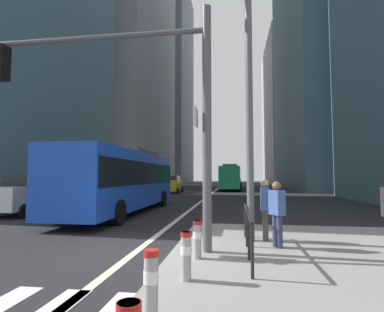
% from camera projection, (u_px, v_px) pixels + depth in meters
% --- Properties ---
extents(ground_plane, '(160.00, 160.00, 0.00)m').
position_uv_depth(ground_plane, '(207.00, 197.00, 27.12)').
color(ground_plane, black).
extents(lane_centre_line, '(0.20, 80.00, 0.01)m').
position_uv_depth(lane_centre_line, '(214.00, 191.00, 37.00)').
color(lane_centre_line, beige).
rests_on(lane_centre_line, ground).
extents(office_tower_left_mid, '(11.78, 25.67, 52.31)m').
position_uv_depth(office_tower_left_mid, '(129.00, 40.00, 52.89)').
color(office_tower_left_mid, gray).
rests_on(office_tower_left_mid, ground).
extents(office_tower_left_far, '(13.05, 20.60, 52.98)m').
position_uv_depth(office_tower_left_far, '(165.00, 85.00, 80.03)').
color(office_tower_left_far, slate).
rests_on(office_tower_left_far, ground).
extents(office_tower_right_mid, '(12.97, 25.25, 39.89)m').
position_uv_depth(office_tower_right_mid, '(327.00, 60.00, 45.87)').
color(office_tower_right_mid, slate).
rests_on(office_tower_right_mid, ground).
extents(office_tower_right_far, '(11.95, 25.26, 36.51)m').
position_uv_depth(office_tower_right_far, '(290.00, 112.00, 76.30)').
color(office_tower_right_far, '#9E9EA3').
rests_on(office_tower_right_far, ground).
extents(city_bus_blue_oncoming, '(2.71, 11.34, 3.40)m').
position_uv_depth(city_bus_blue_oncoming, '(124.00, 178.00, 15.49)').
color(city_bus_blue_oncoming, blue).
rests_on(city_bus_blue_oncoming, ground).
extents(sedan_white_oncoming, '(2.13, 4.35, 1.94)m').
position_uv_depth(sedan_white_oncoming, '(30.00, 194.00, 15.16)').
color(sedan_white_oncoming, silver).
rests_on(sedan_white_oncoming, ground).
extents(city_bus_red_receding, '(2.93, 11.62, 3.40)m').
position_uv_depth(city_bus_red_receding, '(231.00, 176.00, 40.28)').
color(city_bus_red_receding, '#198456').
rests_on(city_bus_red_receding, ground).
extents(car_oncoming_mid, '(2.07, 4.04, 1.94)m').
position_uv_depth(car_oncoming_mid, '(172.00, 184.00, 33.35)').
color(car_oncoming_mid, gold).
rests_on(car_oncoming_mid, ground).
extents(car_receding_near, '(2.13, 4.36, 1.94)m').
position_uv_depth(car_receding_near, '(233.00, 181.00, 50.55)').
color(car_receding_near, '#B2A899').
rests_on(car_receding_near, ground).
extents(car_receding_far, '(2.19, 4.56, 1.94)m').
position_uv_depth(car_receding_far, '(236.00, 181.00, 53.19)').
color(car_receding_far, silver).
rests_on(car_receding_far, ground).
extents(car_oncoming_far, '(2.10, 4.16, 1.94)m').
position_uv_depth(car_oncoming_far, '(131.00, 186.00, 28.21)').
color(car_oncoming_far, '#232838').
rests_on(car_oncoming_far, ground).
extents(traffic_signal_gantry, '(5.93, 0.65, 6.00)m').
position_uv_depth(traffic_signal_gantry, '(130.00, 90.00, 7.50)').
color(traffic_signal_gantry, '#515156').
rests_on(traffic_signal_gantry, median_island).
extents(street_lamp_post, '(5.50, 0.32, 8.00)m').
position_uv_depth(street_lamp_post, '(249.00, 59.00, 8.50)').
color(street_lamp_post, '#56565B').
rests_on(street_lamp_post, median_island).
extents(bollard_left, '(0.20, 0.20, 0.87)m').
position_uv_depth(bollard_left, '(151.00, 281.00, 3.67)').
color(bollard_left, '#99999E').
rests_on(bollard_left, median_island).
extents(bollard_right, '(0.20, 0.20, 0.82)m').
position_uv_depth(bollard_right, '(186.00, 253.00, 5.10)').
color(bollard_right, '#99999E').
rests_on(bollard_right, median_island).
extents(bollard_back, '(0.20, 0.20, 0.81)m').
position_uv_depth(bollard_back, '(197.00, 237.00, 6.44)').
color(bollard_back, '#99999E').
rests_on(bollard_back, median_island).
extents(pedestrian_railing, '(0.06, 3.60, 0.98)m').
position_uv_depth(pedestrian_railing, '(248.00, 222.00, 6.92)').
color(pedestrian_railing, black).
rests_on(pedestrian_railing, median_island).
extents(pedestrian_waiting, '(0.25, 0.39, 1.69)m').
position_uv_depth(pedestrian_waiting, '(265.00, 206.00, 8.28)').
color(pedestrian_waiting, '#423D38').
rests_on(pedestrian_waiting, median_island).
extents(pedestrian_walking, '(0.40, 0.45, 1.65)m').
position_uv_depth(pedestrian_walking, '(277.00, 211.00, 7.45)').
color(pedestrian_walking, '#2D334C').
rests_on(pedestrian_walking, median_island).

